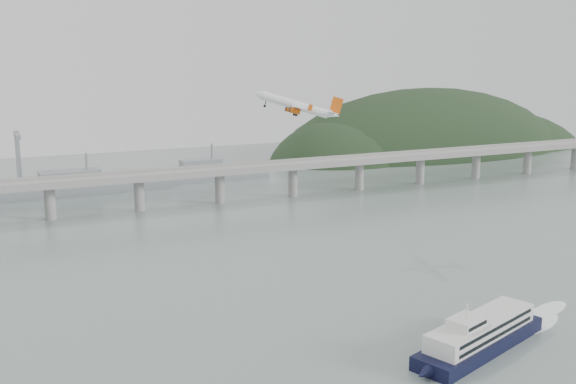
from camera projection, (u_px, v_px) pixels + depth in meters
name	position (u px, v px, depth m)	size (l,w,h in m)	color
ground	(354.00, 323.00, 232.58)	(900.00, 900.00, 0.00)	slate
bridge	(186.00, 178.00, 406.52)	(800.00, 22.00, 23.90)	gray
headland	(437.00, 170.00, 648.24)	(365.00, 155.00, 156.00)	black
ferry	(480.00, 335.00, 211.33)	(89.64, 39.33, 17.53)	black
airliner	(298.00, 106.00, 284.00)	(38.40, 35.52, 14.05)	white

